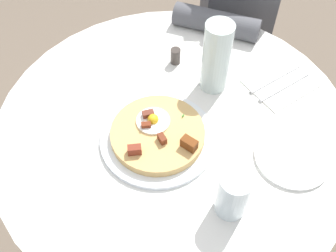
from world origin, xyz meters
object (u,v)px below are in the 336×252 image
object	(u,v)px
bread_plate	(294,157)
salt_shaker	(212,30)
water_bottle	(218,57)
person_seated	(231,30)
water_glass	(235,194)
fork	(287,86)
pizza_plate	(160,138)
breakfast_pizza	(160,133)
dining_table	(175,159)
pepper_shaker	(178,56)
knife	(277,78)

from	to	relation	value
bread_plate	salt_shaker	size ratio (longest dim) A/B	3.25
bread_plate	water_bottle	world-z (taller)	water_bottle
person_seated	water_glass	bearing A→B (deg)	-5.66
fork	salt_shaker	distance (m)	0.28
bread_plate	pizza_plate	bearing A→B (deg)	-98.29
bread_plate	water_glass	size ratio (longest dim) A/B	1.48
breakfast_pizza	fork	size ratio (longest dim) A/B	1.26
dining_table	pepper_shaker	world-z (taller)	pepper_shaker
dining_table	water_bottle	size ratio (longest dim) A/B	4.52
person_seated	pizza_plate	xyz separation A→B (m)	(0.67, -0.25, 0.22)
fork	water_glass	bearing A→B (deg)	-151.58
water_glass	salt_shaker	bearing A→B (deg)	-177.83
water_bottle	salt_shaker	size ratio (longest dim) A/B	3.67
fork	pepper_shaker	bearing A→B (deg)	127.19
dining_table	breakfast_pizza	size ratio (longest dim) A/B	4.00
fork	bread_plate	bearing A→B (deg)	-130.05
pizza_plate	salt_shaker	world-z (taller)	salt_shaker
person_seated	bread_plate	size ratio (longest dim) A/B	6.41
dining_table	knife	distance (m)	0.36
breakfast_pizza	fork	world-z (taller)	breakfast_pizza
person_seated	water_bottle	distance (m)	0.59
pizza_plate	fork	xyz separation A→B (m)	(-0.18, 0.33, 0.00)
bread_plate	salt_shaker	xyz separation A→B (m)	(-0.43, -0.18, 0.02)
fork	water_bottle	world-z (taller)	water_bottle
pizza_plate	breakfast_pizza	size ratio (longest dim) A/B	1.24
dining_table	fork	world-z (taller)	fork
pizza_plate	knife	bearing A→B (deg)	123.69
water_bottle	salt_shaker	xyz separation A→B (m)	(-0.20, -0.00, -0.07)
knife	salt_shaker	bearing A→B (deg)	99.36
pizza_plate	fork	bearing A→B (deg)	118.25
bread_plate	water_bottle	xyz separation A→B (m)	(-0.23, -0.18, 0.10)
water_glass	knife	bearing A→B (deg)	158.52
salt_shaker	water_glass	bearing A→B (deg)	2.17
pizza_plate	person_seated	bearing A→B (deg)	159.94
water_glass	salt_shaker	world-z (taller)	water_glass
breakfast_pizza	pepper_shaker	xyz separation A→B (m)	(-0.27, 0.04, -0.00)
water_bottle	salt_shaker	world-z (taller)	water_bottle
water_glass	pepper_shaker	xyz separation A→B (m)	(-0.45, -0.12, -0.04)
person_seated	salt_shaker	distance (m)	0.39
water_bottle	fork	bearing A→B (deg)	88.44
knife	salt_shaker	xyz separation A→B (m)	(-0.17, -0.17, 0.02)
pepper_shaker	water_glass	bearing A→B (deg)	15.18
pizza_plate	knife	distance (m)	0.38
breakfast_pizza	water_glass	distance (m)	0.24
breakfast_pizza	bread_plate	size ratio (longest dim) A/B	1.28
pizza_plate	knife	xyz separation A→B (m)	(-0.21, 0.31, 0.00)
dining_table	bread_plate	xyz separation A→B (m)	(0.10, 0.28, 0.17)
person_seated	knife	world-z (taller)	person_seated
dining_table	pepper_shaker	xyz separation A→B (m)	(-0.22, 0.00, 0.19)
pizza_plate	water_bottle	world-z (taller)	water_bottle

